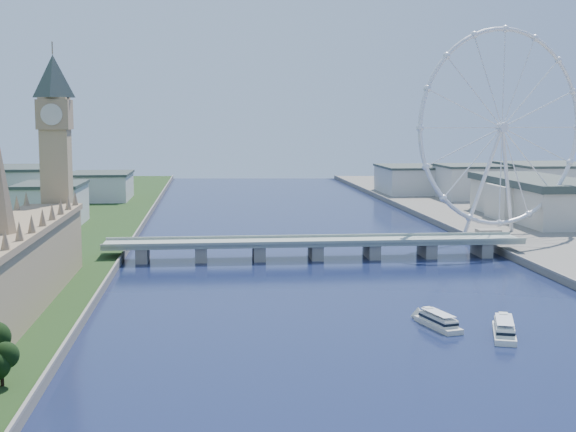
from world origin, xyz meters
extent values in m
cube|color=tan|center=(-128.00, 170.00, 17.00)|extent=(24.00, 200.00, 28.00)
cube|color=tan|center=(-128.00, 278.00, 43.00)|extent=(13.00, 13.00, 80.00)
cube|color=#937A59|center=(-128.00, 278.00, 75.00)|extent=(15.00, 15.00, 14.00)
pyramid|color=#2D3833|center=(-128.00, 278.00, 103.00)|extent=(20.02, 20.02, 20.00)
cube|color=gray|center=(0.00, 300.00, 8.50)|extent=(220.00, 22.00, 2.00)
cube|color=gray|center=(-90.00, 300.00, 3.75)|extent=(6.00, 20.00, 7.50)
cube|color=gray|center=(-60.00, 300.00, 3.75)|extent=(6.00, 20.00, 7.50)
cube|color=gray|center=(-30.00, 300.00, 3.75)|extent=(6.00, 20.00, 7.50)
cube|color=gray|center=(0.00, 300.00, 3.75)|extent=(6.00, 20.00, 7.50)
cube|color=gray|center=(30.00, 300.00, 3.75)|extent=(6.00, 20.00, 7.50)
cube|color=gray|center=(60.00, 300.00, 3.75)|extent=(6.00, 20.00, 7.50)
cube|color=gray|center=(90.00, 300.00, 3.75)|extent=(6.00, 20.00, 7.50)
torus|color=silver|center=(120.00, 355.00, 68.00)|extent=(113.60, 39.12, 118.60)
cylinder|color=silver|center=(120.00, 355.00, 68.00)|extent=(7.25, 6.61, 6.00)
cube|color=gray|center=(117.00, 365.00, 4.00)|extent=(14.00, 10.00, 2.00)
cube|color=beige|center=(-160.00, 430.00, 16.00)|extent=(40.00, 60.00, 26.00)
cube|color=beige|center=(-200.00, 520.00, 19.00)|extent=(60.00, 80.00, 32.00)
cube|color=beige|center=(-150.00, 600.00, 14.00)|extent=(50.00, 70.00, 22.00)
cube|color=beige|center=(180.00, 580.00, 17.00)|extent=(60.00, 60.00, 28.00)
cube|color=beige|center=(240.00, 560.00, 18.00)|extent=(70.00, 90.00, 30.00)
cube|color=beige|center=(140.00, 640.00, 15.00)|extent=(60.00, 80.00, 24.00)
camera|label=1|loc=(-55.36, -113.29, 72.36)|focal=50.00mm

